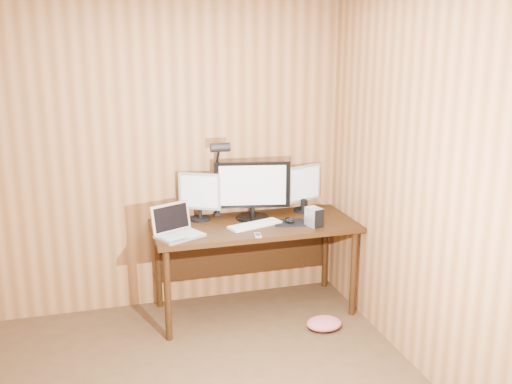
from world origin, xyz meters
name	(u,v)px	position (x,y,z in m)	size (l,w,h in m)	color
room_shell	(157,241)	(0.00, 0.00, 1.25)	(4.00, 4.00, 4.00)	#4E351E
desk	(252,235)	(0.93, 1.70, 0.63)	(1.60, 0.70, 0.75)	black
monitor_center	(252,189)	(0.95, 1.75, 1.00)	(0.60, 0.26, 0.47)	black
monitor_left	(200,195)	(0.54, 1.84, 0.96)	(0.32, 0.18, 0.39)	black
monitor_right	(304,187)	(1.42, 1.84, 0.96)	(0.33, 0.17, 0.40)	black
laptop	(176,228)	(0.29, 1.50, 0.81)	(0.40, 0.36, 0.23)	silver
keyboard	(255,225)	(0.92, 1.57, 0.76)	(0.45, 0.26, 0.02)	silver
mousepad	(289,223)	(1.20, 1.56, 0.75)	(0.24, 0.20, 0.00)	black
mouse	(289,220)	(1.20, 1.56, 0.77)	(0.07, 0.11, 0.04)	black
hard_drive	(314,217)	(1.36, 1.44, 0.82)	(0.12, 0.15, 0.15)	silver
phone	(258,235)	(0.87, 1.33, 0.76)	(0.06, 0.10, 0.01)	silver
speaker	(304,206)	(1.41, 1.79, 0.81)	(0.05, 0.05, 0.12)	black
desk_lamp	(219,168)	(0.70, 1.85, 1.17)	(0.15, 0.22, 0.67)	black
fabric_pile	(324,324)	(1.36, 1.17, 0.04)	(0.28, 0.23, 0.09)	#C6606C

